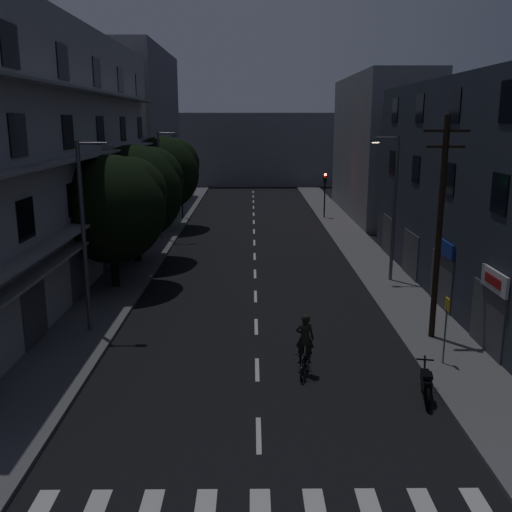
{
  "coord_description": "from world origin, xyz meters",
  "views": [
    {
      "loc": [
        -0.19,
        -12.94,
        8.92
      ],
      "look_at": [
        0.0,
        12.0,
        3.0
      ],
      "focal_mm": 40.0,
      "sensor_mm": 36.0,
      "label": 1
    }
  ],
  "objects_px": {
    "utility_pole": "(440,225)",
    "bus_stop_sign": "(446,319)",
    "cyclist": "(305,354)",
    "motorcycle": "(426,385)"
  },
  "relations": [
    {
      "from": "utility_pole",
      "to": "cyclist",
      "type": "bearing_deg",
      "value": -149.72
    },
    {
      "from": "cyclist",
      "to": "motorcycle",
      "type": "bearing_deg",
      "value": -15.1
    },
    {
      "from": "motorcycle",
      "to": "cyclist",
      "type": "relative_size",
      "value": 0.87
    },
    {
      "from": "utility_pole",
      "to": "bus_stop_sign",
      "type": "relative_size",
      "value": 3.56
    },
    {
      "from": "utility_pole",
      "to": "bus_stop_sign",
      "type": "bearing_deg",
      "value": -98.52
    },
    {
      "from": "bus_stop_sign",
      "to": "cyclist",
      "type": "bearing_deg",
      "value": -173.74
    },
    {
      "from": "bus_stop_sign",
      "to": "cyclist",
      "type": "xyz_separation_m",
      "value": [
        -5.21,
        -0.57,
        -1.12
      ]
    },
    {
      "from": "motorcycle",
      "to": "cyclist",
      "type": "xyz_separation_m",
      "value": [
        -3.8,
        1.96,
        0.26
      ]
    },
    {
      "from": "utility_pole",
      "to": "cyclist",
      "type": "height_order",
      "value": "utility_pole"
    },
    {
      "from": "bus_stop_sign",
      "to": "motorcycle",
      "type": "distance_m",
      "value": 3.2
    }
  ]
}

